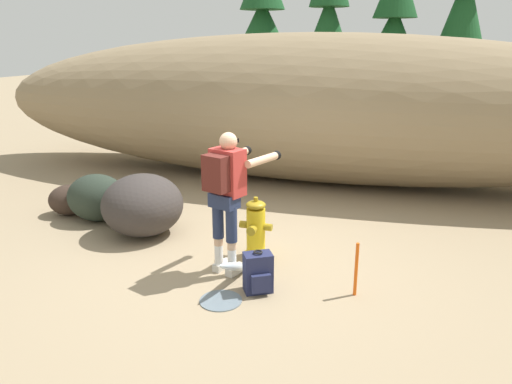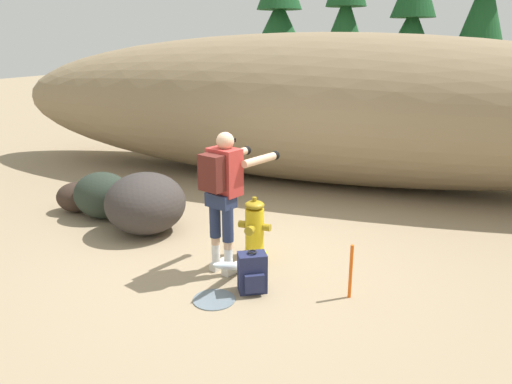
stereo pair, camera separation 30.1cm
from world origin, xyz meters
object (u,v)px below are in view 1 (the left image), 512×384
Objects in this scene: spare_backpack at (258,273)px; fire_hydrant at (256,229)px; utility_worker at (228,186)px; boulder_large at (143,205)px; boulder_small at (69,200)px; boulder_mid at (97,198)px; survey_stake at (356,269)px.

fire_hydrant is at bearing 167.86° from spare_backpack.
utility_worker reaches higher than fire_hydrant.
fire_hydrant is 1.74m from boulder_large.
utility_worker is at bearing -19.31° from boulder_small.
boulder_large is 1.58m from boulder_small.
boulder_mid is (-0.94, 0.28, -0.07)m from boulder_large.
survey_stake is at bearing -15.35° from boulder_large.
fire_hydrant is 0.70× the size of boulder_large.
boulder_small is at bearing 169.81° from fire_hydrant.
utility_worker is at bearing -24.70° from boulder_large.
survey_stake reaches higher than boulder_small.
boulder_mid is at bearing -8.69° from boulder_small.
fire_hydrant is at bearing -10.51° from boulder_mid.
boulder_large reaches higher than boulder_mid.
boulder_mid reaches higher than boulder_small.
spare_backpack is at bearing -27.97° from boulder_large.
boulder_large is (-1.55, 0.71, -0.62)m from utility_worker.
utility_worker is 2.77m from boulder_mid.
utility_worker is 2.76× the size of survey_stake.
boulder_large is 3.15m from survey_stake.
fire_hydrant is at bearing -10.19° from boulder_small.
spare_backpack is 0.42× the size of boulder_large.
boulder_large is at bearing -149.76° from spare_backpack.
boulder_small reaches higher than spare_backpack.
utility_worker reaches higher than spare_backpack.
boulder_mid is at bearing 87.15° from utility_worker.
boulder_large is at bearing -13.45° from boulder_small.
boulder_mid is at bearing 169.49° from fire_hydrant.
fire_hydrant is 0.87m from utility_worker.
utility_worker is 1.47× the size of boulder_large.
spare_backpack is 3.27m from boulder_mid.
boulder_small is at bearing 165.28° from survey_stake.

